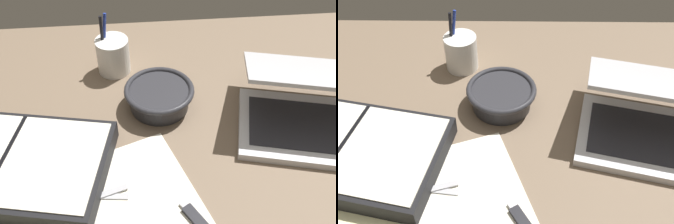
% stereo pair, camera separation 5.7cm
% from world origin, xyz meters
% --- Properties ---
extents(desk_top, '(1.40, 1.00, 0.02)m').
position_xyz_m(desk_top, '(0.00, 0.00, 0.01)').
color(desk_top, '#75604C').
rests_on(desk_top, ground).
extents(laptop, '(0.41, 0.34, 0.15)m').
position_xyz_m(laptop, '(0.34, 0.03, 0.07)').
color(laptop, silver).
rests_on(laptop, desk_top).
extents(bowl, '(0.16, 0.16, 0.06)m').
position_xyz_m(bowl, '(-0.01, 0.13, 0.05)').
color(bowl, '#2D2D33').
rests_on(bowl, desk_top).
extents(pen_cup, '(0.08, 0.08, 0.15)m').
position_xyz_m(pen_cup, '(-0.12, 0.27, 0.07)').
color(pen_cup, white).
rests_on(pen_cup, desk_top).
extents(planner, '(0.43, 0.31, 0.05)m').
position_xyz_m(planner, '(-0.32, -0.03, 0.04)').
color(planner, black).
rests_on(planner, desk_top).
extents(scissors, '(0.13, 0.07, 0.01)m').
position_xyz_m(scissors, '(-0.18, -0.11, 0.02)').
color(scissors, '#B7B7BC').
rests_on(scissors, desk_top).
extents(paper_sheet_front, '(0.28, 0.32, 0.00)m').
position_xyz_m(paper_sheet_front, '(-0.07, -0.12, 0.02)').
color(paper_sheet_front, silver).
rests_on(paper_sheet_front, desk_top).
extents(usb_drive, '(0.05, 0.07, 0.01)m').
position_xyz_m(usb_drive, '(0.03, -0.17, 0.02)').
color(usb_drive, black).
rests_on(usb_drive, desk_top).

